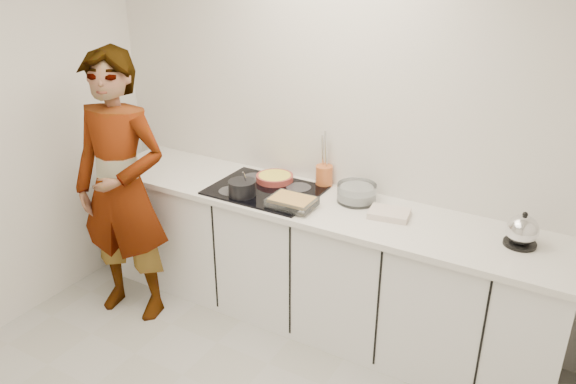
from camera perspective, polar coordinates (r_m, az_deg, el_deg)
The scene contains 12 objects.
wall_back at distance 3.77m, azimuth 4.89°, elevation 6.26°, with size 3.60×0.00×2.60m, color silver.
base_cabinets at distance 3.87m, azimuth 2.37°, elevation -7.31°, with size 3.20×0.58×0.87m, color white.
countertop at distance 3.65m, azimuth 2.49°, elevation -1.19°, with size 3.24×0.64×0.04m, color white.
hob at distance 3.79m, azimuth -2.33°, elevation 0.20°, with size 0.72×0.54×0.01m, color black.
tart_dish at distance 3.91m, azimuth -1.36°, elevation 1.48°, with size 0.27×0.27×0.04m.
saucepan at distance 3.68m, azimuth -4.69°, elevation 0.40°, with size 0.23×0.23×0.17m.
baking_dish at distance 3.52m, azimuth 0.41°, elevation -0.97°, with size 0.29×0.21×0.06m.
mixing_bowl at distance 3.64m, azimuth 6.98°, elevation -0.16°, with size 0.29×0.29×0.12m.
tea_towel at distance 3.48m, azimuth 10.24°, elevation -2.17°, with size 0.24×0.18×0.04m, color white.
kettle at distance 3.34m, azimuth 22.68°, elevation -3.70°, with size 0.19×0.19×0.20m.
utensil_crock at distance 3.85m, azimuth 3.69°, elevation 1.65°, with size 0.12×0.12×0.15m, color #CF652F.
cook at distance 3.90m, azimuth -16.54°, elevation 0.23°, with size 0.68×0.45×1.87m, color white.
Camera 1 is at (1.52, -1.66, 2.44)m, focal length 35.00 mm.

